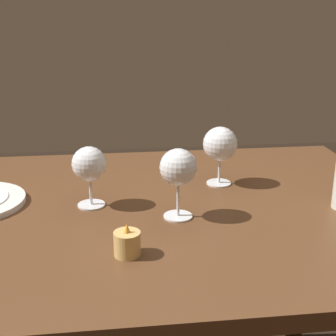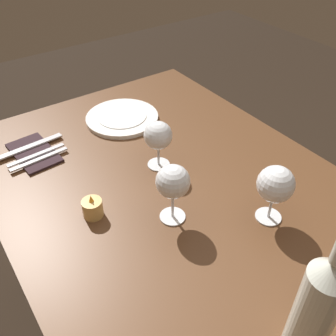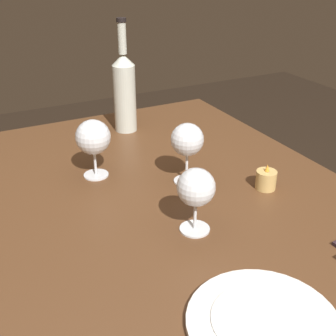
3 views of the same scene
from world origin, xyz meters
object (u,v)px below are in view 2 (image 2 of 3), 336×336
object	(u,v)px
folded_napkin	(34,153)
wine_glass_centre	(158,137)
votive_candle	(93,209)
wine_glass_left	(276,185)
dinner_plate	(122,118)
fork_outer	(39,159)
wine_glass_right	(173,183)
table_knife	(30,146)
fork_inner	(36,155)
wine_bottle	(318,306)

from	to	relation	value
folded_napkin	wine_glass_centre	bearing A→B (deg)	-133.11
wine_glass_centre	votive_candle	distance (m)	0.27
wine_glass_left	dinner_plate	world-z (taller)	wine_glass_left
dinner_plate	fork_outer	bearing A→B (deg)	102.11
dinner_plate	folded_napkin	bearing A→B (deg)	93.43
wine_glass_centre	wine_glass_right	bearing A→B (deg)	155.52
fork_outer	table_knife	size ratio (longest dim) A/B	0.86
wine_glass_left	fork_outer	bearing A→B (deg)	35.43
votive_candle	dinner_plate	bearing A→B (deg)	-38.61
fork_inner	fork_outer	world-z (taller)	same
table_knife	wine_bottle	bearing A→B (deg)	-167.57
wine_bottle	dinner_plate	xyz separation A→B (m)	(0.89, -0.13, -0.13)
votive_candle	wine_glass_left	bearing A→B (deg)	-125.91
wine_glass_right	wine_bottle	bearing A→B (deg)	-179.55
folded_napkin	wine_bottle	bearing A→B (deg)	-167.15
wine_glass_right	table_knife	distance (m)	0.54
dinner_plate	fork_outer	xyz separation A→B (m)	(-0.07, 0.32, 0.00)
votive_candle	fork_inner	xyz separation A→B (m)	(0.32, 0.03, -0.01)
dinner_plate	table_knife	world-z (taller)	dinner_plate
wine_glass_right	table_knife	xyz separation A→B (m)	(0.49, 0.20, -0.10)
wine_glass_right	fork_outer	xyz separation A→B (m)	(0.41, 0.20, -0.10)
dinner_plate	table_knife	bearing A→B (deg)	88.11
folded_napkin	table_knife	size ratio (longest dim) A/B	0.93
fork_inner	votive_candle	bearing A→B (deg)	-173.90
wine_glass_left	wine_glass_right	world-z (taller)	wine_glass_right
wine_bottle	dinner_plate	size ratio (longest dim) A/B	1.42
folded_napkin	table_knife	xyz separation A→B (m)	(0.03, 0.00, 0.01)
wine_glass_right	wine_glass_centre	bearing A→B (deg)	-24.48
wine_glass_centre	folded_napkin	world-z (taller)	wine_glass_centre
wine_glass_centre	wine_bottle	size ratio (longest dim) A/B	0.41
dinner_plate	table_knife	size ratio (longest dim) A/B	1.19
dinner_plate	folded_napkin	xyz separation A→B (m)	(-0.02, 0.32, -0.00)
folded_napkin	fork_inner	world-z (taller)	fork_inner
wine_glass_left	fork_outer	size ratio (longest dim) A/B	0.87
wine_bottle	votive_candle	xyz separation A→B (m)	(0.53, 0.16, -0.11)
folded_napkin	fork_outer	bearing A→B (deg)	180.00
wine_bottle	folded_napkin	world-z (taller)	wine_bottle
folded_napkin	votive_candle	bearing A→B (deg)	-174.34
dinner_plate	folded_napkin	distance (m)	0.32
wine_glass_left	folded_napkin	distance (m)	0.73
wine_glass_left	votive_candle	world-z (taller)	wine_glass_left
folded_napkin	fork_inner	distance (m)	0.03
wine_glass_right	dinner_plate	size ratio (longest dim) A/B	0.64
wine_glass_centre	fork_inner	xyz separation A→B (m)	(0.24, 0.28, -0.09)
wine_glass_centre	folded_napkin	distance (m)	0.40
wine_glass_right	folded_napkin	world-z (taller)	wine_glass_right
wine_glass_centre	votive_candle	bearing A→B (deg)	106.91
wine_bottle	table_knife	distance (m)	0.93
wine_glass_right	dinner_plate	bearing A→B (deg)	-14.86
fork_inner	wine_glass_centre	bearing A→B (deg)	-130.30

